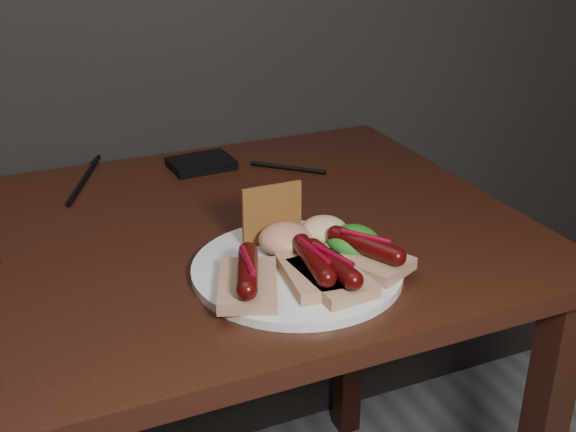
{
  "coord_description": "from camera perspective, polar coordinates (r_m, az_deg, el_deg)",
  "views": [
    {
      "loc": [
        -0.04,
        0.46,
        1.21
      ],
      "look_at": [
        0.3,
        1.24,
        0.82
      ],
      "focal_mm": 45.0,
      "sensor_mm": 36.0,
      "label": 1
    }
  ],
  "objects": [
    {
      "name": "salad_greens",
      "position": [
        0.96,
        5.17,
        -1.98
      ],
      "size": [
        0.07,
        0.07,
        0.04
      ],
      "primitive_type": "ellipsoid",
      "color": "#105114",
      "rests_on": "plate"
    },
    {
      "name": "bread_sausage_left",
      "position": [
        0.88,
        -3.21,
        -4.94
      ],
      "size": [
        0.11,
        0.13,
        0.04
      ],
      "color": "tan",
      "rests_on": "plate"
    },
    {
      "name": "coleslaw_mound",
      "position": [
        0.99,
        2.88,
        -1.11
      ],
      "size": [
        0.06,
        0.06,
        0.04
      ],
      "primitive_type": "ellipsoid",
      "color": "beige",
      "rests_on": "plate"
    },
    {
      "name": "desk",
      "position": [
        1.07,
        -18.26,
        -7.53
      ],
      "size": [
        1.4,
        0.7,
        0.75
      ],
      "color": "#38190E",
      "rests_on": "ground"
    },
    {
      "name": "bread_sausage_right",
      "position": [
        0.94,
        6.11,
        -2.95
      ],
      "size": [
        0.11,
        0.13,
        0.04
      ],
      "color": "tan",
      "rests_on": "plate"
    },
    {
      "name": "crispbread",
      "position": [
        0.98,
        -1.28,
        0.14
      ],
      "size": [
        0.08,
        0.01,
        0.08
      ],
      "primitive_type": "cube",
      "color": "#A0632C",
      "rests_on": "plate"
    },
    {
      "name": "salsa_mound",
      "position": [
        0.96,
        -0.22,
        -1.85
      ],
      "size": [
        0.07,
        0.07,
        0.04
      ],
      "primitive_type": "ellipsoid",
      "color": "#A71910",
      "rests_on": "plate"
    },
    {
      "name": "plate",
      "position": [
        0.94,
        0.73,
        -4.24
      ],
      "size": [
        0.32,
        0.32,
        0.01
      ],
      "primitive_type": "cylinder",
      "rotation": [
        0.0,
        0.0,
        -0.19
      ],
      "color": "silver",
      "rests_on": "desk"
    },
    {
      "name": "bread_sausage_center",
      "position": [
        0.9,
        2.02,
        -4.1
      ],
      "size": [
        0.08,
        0.12,
        0.04
      ],
      "color": "tan",
      "rests_on": "plate"
    },
    {
      "name": "bread_sausage_extra",
      "position": [
        0.89,
        3.49,
        -4.41
      ],
      "size": [
        0.08,
        0.12,
        0.04
      ],
      "color": "tan",
      "rests_on": "plate"
    },
    {
      "name": "hard_drive",
      "position": [
        1.3,
        -6.86,
        4.15
      ],
      "size": [
        0.11,
        0.09,
        0.02
      ],
      "primitive_type": "cube",
      "rotation": [
        0.0,
        0.0,
        0.06
      ],
      "color": "black",
      "rests_on": "desk"
    },
    {
      "name": "desk_cables",
      "position": [
        1.17,
        -20.76,
        -0.08
      ],
      "size": [
        0.93,
        0.39,
        0.01
      ],
      "color": "black",
      "rests_on": "desk"
    }
  ]
}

